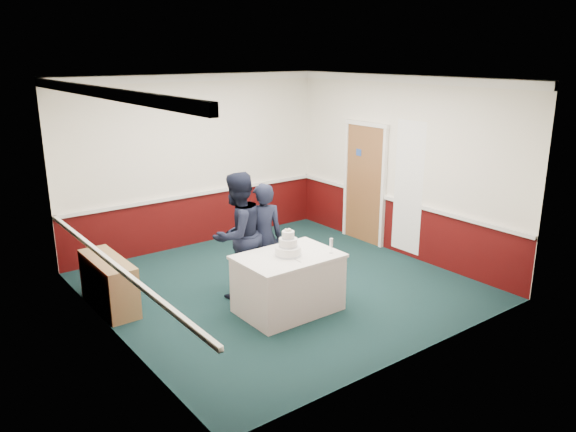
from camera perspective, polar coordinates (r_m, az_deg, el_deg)
ground at (r=8.41m, az=-0.69°, el=-7.11°), size 5.00×5.00×0.00m
room_shell at (r=8.38m, az=-2.80°, el=6.82°), size 5.00×5.00×3.00m
sideboard at (r=7.99m, az=-17.72°, el=-6.51°), size 0.41×1.20×0.70m
cake_table at (r=7.50m, az=0.02°, el=-6.79°), size 1.32×0.92×0.79m
wedding_cake at (r=7.32m, az=0.02°, el=-3.19°), size 0.35×0.35×0.36m
cake_knife at (r=7.19m, az=0.79°, el=-4.47°), size 0.02×0.22×0.00m
champagne_flute at (r=7.41m, az=4.42°, el=-2.78°), size 0.05×0.05×0.21m
person_man at (r=7.86m, az=-5.14°, el=-1.94°), size 1.01×0.87×1.78m
person_woman at (r=8.05m, az=-2.57°, el=-2.17°), size 0.68×0.58×1.59m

